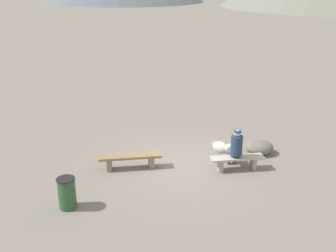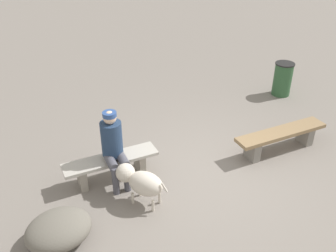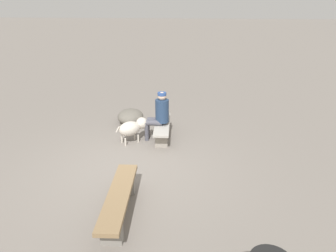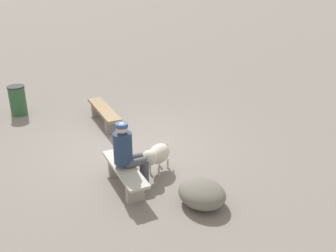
{
  "view_description": "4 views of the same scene",
  "coord_description": "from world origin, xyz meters",
  "views": [
    {
      "loc": [
        -0.54,
        -11.19,
        5.53
      ],
      "look_at": [
        -0.39,
        1.22,
        0.78
      ],
      "focal_mm": 42.54,
      "sensor_mm": 36.0,
      "label": 1
    },
    {
      "loc": [
        2.3,
        4.67,
        4.05
      ],
      "look_at": [
        0.38,
        -1.28,
        0.35
      ],
      "focal_mm": 39.65,
      "sensor_mm": 36.0,
      "label": 2
    },
    {
      "loc": [
        -5.4,
        -1.79,
        3.25
      ],
      "look_at": [
        1.32,
        -0.66,
        0.51
      ],
      "focal_mm": 31.19,
      "sensor_mm": 36.0,
      "label": 3
    },
    {
      "loc": [
        7.82,
        -1.59,
        3.92
      ],
      "look_at": [
        0.53,
        0.76,
        0.64
      ],
      "focal_mm": 40.88,
      "sensor_mm": 36.0,
      "label": 4
    }
  ],
  "objects": [
    {
      "name": "boulder",
      "position": [
        2.61,
        0.71,
        0.21
      ],
      "size": [
        1.09,
        0.99,
        0.43
      ],
      "primitive_type": "ellipsoid",
      "rotation": [
        0.0,
        0.0,
        4.97
      ],
      "color": "#6B665B",
      "rests_on": "ground"
    },
    {
      "name": "trash_bin",
      "position": [
        -2.97,
        -2.48,
        0.41
      ],
      "size": [
        0.47,
        0.47,
        0.82
      ],
      "color": "#2D5633",
      "rests_on": "ground"
    },
    {
      "name": "bench_left",
      "position": [
        -1.55,
        -0.32,
        0.31
      ],
      "size": [
        1.92,
        0.61,
        0.44
      ],
      "rotation": [
        0.0,
        0.0,
        0.13
      ],
      "color": "gray",
      "rests_on": "ground"
    },
    {
      "name": "bench_right",
      "position": [
        1.66,
        -0.45,
        0.3
      ],
      "size": [
        1.64,
        0.59,
        0.43
      ],
      "rotation": [
        0.0,
        0.0,
        0.13
      ],
      "color": "gray",
      "rests_on": "ground"
    },
    {
      "name": "ground",
      "position": [
        0.0,
        0.0,
        -0.03
      ],
      "size": [
        210.0,
        210.0,
        0.06
      ],
      "primitive_type": "cube",
      "color": "gray"
    },
    {
      "name": "seated_person",
      "position": [
        1.61,
        -0.38,
        0.74
      ],
      "size": [
        0.39,
        0.64,
        1.3
      ],
      "rotation": [
        0.0,
        0.0,
        0.11
      ],
      "color": "navy",
      "rests_on": "ground"
    },
    {
      "name": "dog",
      "position": [
        1.33,
        0.27,
        0.41
      ],
      "size": [
        0.74,
        0.76,
        0.62
      ],
      "rotation": [
        0.0,
        0.0,
        5.47
      ],
      "color": "beige",
      "rests_on": "ground"
    }
  ]
}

